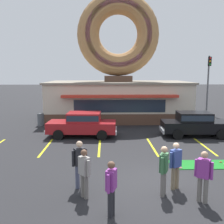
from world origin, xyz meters
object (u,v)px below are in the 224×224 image
pedestrian_blue_sweater_man (164,168)px  pedestrian_hooded_kid (203,174)px  car_black (195,123)px  pedestrian_crossing_woman (84,171)px  golf_ball (196,163)px  pedestrian_clipboard_woman (176,163)px  traffic_light_pole (208,77)px  car_red (83,123)px  pedestrian_leather_jacket_man (80,162)px  trash_bin (41,119)px  pedestrian_beanie_man (111,186)px

pedestrian_blue_sweater_man → pedestrian_hooded_kid: (1.16, -0.52, -0.01)m
car_black → pedestrian_blue_sweater_man: bearing=-115.3°
car_black → pedestrian_crossing_woman: bearing=-128.1°
golf_ball → pedestrian_clipboard_woman: 3.16m
pedestrian_crossing_woman → car_black: bearing=51.9°
pedestrian_clipboard_woman → pedestrian_hooded_kid: bearing=-58.0°
car_black → pedestrian_blue_sweater_man: (-3.92, -8.30, 0.10)m
car_black → pedestrian_hooded_kid: 9.24m
traffic_light_pole → golf_ball: bearing=-112.7°
golf_ball → pedestrian_hooded_kid: size_ratio=0.02×
pedestrian_blue_sweater_man → traffic_light_pole: bearing=64.8°
car_red → pedestrian_clipboard_woman: bearing=-63.1°
pedestrian_crossing_woman → traffic_light_pole: size_ratio=0.29×
car_black → pedestrian_leather_jacket_man: 10.24m
car_black → pedestrian_clipboard_woman: size_ratio=2.69×
car_red → traffic_light_pole: size_ratio=0.80×
pedestrian_blue_sweater_man → pedestrian_crossing_woman: pedestrian_blue_sweater_man is taller
golf_ball → pedestrian_leather_jacket_man: pedestrian_leather_jacket_man is taller
golf_ball → pedestrian_clipboard_woman: pedestrian_clipboard_woman is taller
golf_ball → trash_bin: 12.92m
pedestrian_blue_sweater_man → car_red: bearing=112.5°
car_red → pedestrian_leather_jacket_man: 7.73m
pedestrian_crossing_woman → trash_bin: pedestrian_crossing_woman is taller
car_red → trash_bin: 5.13m
car_black → pedestrian_hooded_kid: pedestrian_hooded_kid is taller
pedestrian_crossing_woman → trash_bin: bearing=109.9°
pedestrian_clipboard_woman → pedestrian_crossing_woman: 3.27m
traffic_light_pole → pedestrian_beanie_man: bearing=-118.1°
pedestrian_blue_sweater_man → pedestrian_beanie_man: 2.20m
golf_ball → pedestrian_blue_sweater_man: 3.85m
pedestrian_hooded_kid → traffic_light_pole: size_ratio=0.30×
traffic_light_pole → pedestrian_blue_sweater_man: bearing=-115.2°
car_red → trash_bin: car_red is taller
pedestrian_blue_sweater_man → pedestrian_leather_jacket_man: pedestrian_leather_jacket_man is taller
golf_ball → traffic_light_pole: 16.53m
car_black → pedestrian_crossing_woman: 10.69m
golf_ball → pedestrian_beanie_man: bearing=-133.2°
golf_ball → car_black: 5.61m
pedestrian_clipboard_woman → trash_bin: (-7.60, 11.52, -0.46)m
car_black → pedestrian_leather_jacket_man: (-6.83, -7.63, 0.11)m
pedestrian_clipboard_woman → pedestrian_crossing_woman: pedestrian_clipboard_woman is taller
pedestrian_blue_sweater_man → pedestrian_leather_jacket_man: bearing=167.0°
pedestrian_blue_sweater_man → pedestrian_beanie_man: bearing=-145.4°
car_red → pedestrian_crossing_woman: 8.52m
golf_ball → pedestrian_clipboard_woman: size_ratio=0.02×
car_black → traffic_light_pole: size_ratio=0.80×
car_black → pedestrian_clipboard_woman: 8.51m
car_red → pedestrian_blue_sweater_man: size_ratio=2.67×
pedestrian_hooded_kid → pedestrian_clipboard_woman: pedestrian_clipboard_woman is taller
pedestrian_beanie_man → trash_bin: bearing=111.6°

